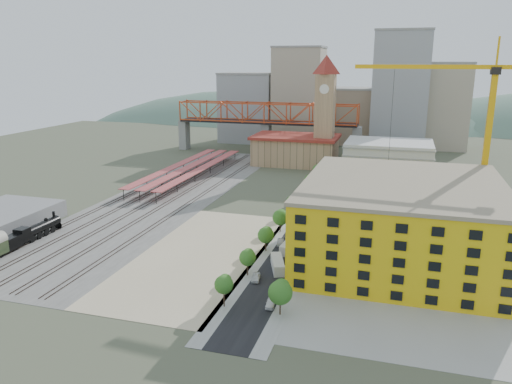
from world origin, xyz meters
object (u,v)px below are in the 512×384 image
(clock_tower, at_px, (325,101))
(car_0, at_px, (256,277))
(locomotive, at_px, (32,233))
(site_trailer_a, at_px, (278,264))
(site_trailer_d, at_px, (305,222))
(site_trailer_c, at_px, (299,232))
(tower_crane, at_px, (477,115))
(construction_building, at_px, (401,220))
(site_trailer_b, at_px, (289,246))

(clock_tower, distance_m, car_0, 125.31)
(locomotive, height_order, site_trailer_a, locomotive)
(locomotive, distance_m, site_trailer_d, 73.18)
(site_trailer_c, height_order, site_trailer_d, site_trailer_d)
(tower_crane, xyz_separation_m, site_trailer_d, (-43.17, -9.47, -30.45))
(clock_tower, relative_size, locomotive, 2.25)
(construction_building, bearing_deg, site_trailer_b, -173.21)
(locomotive, distance_m, site_trailer_a, 66.01)
(construction_building, xyz_separation_m, locomotive, (-92.00, -14.96, -7.25))
(site_trailer_a, relative_size, site_trailer_b, 1.00)
(site_trailer_b, bearing_deg, site_trailer_d, 94.35)
(construction_building, relative_size, site_trailer_a, 5.58)
(clock_tower, bearing_deg, site_trailer_b, -85.56)
(construction_building, distance_m, site_trailer_b, 27.43)
(site_trailer_b, bearing_deg, site_trailer_a, -85.65)
(construction_building, height_order, tower_crane, tower_crane)
(construction_building, height_order, site_trailer_d, construction_building)
(site_trailer_d, bearing_deg, site_trailer_b, -80.51)
(clock_tower, bearing_deg, car_0, -87.65)
(construction_building, xyz_separation_m, site_trailer_b, (-26.00, -3.09, -8.17))
(locomotive, height_order, site_trailer_d, locomotive)
(construction_building, bearing_deg, site_trailer_a, -150.00)
(locomotive, xyz_separation_m, tower_crane, (109.17, 41.07, 29.63))
(clock_tower, distance_m, tower_crane, 89.93)
(construction_building, relative_size, car_0, 11.85)
(locomotive, height_order, site_trailer_c, locomotive)
(tower_crane, distance_m, site_trailer_d, 53.66)
(site_trailer_a, xyz_separation_m, car_0, (-3.00, -7.05, -0.51))
(site_trailer_b, relative_size, car_0, 2.12)
(tower_crane, bearing_deg, site_trailer_b, -145.92)
(site_trailer_b, height_order, site_trailer_c, site_trailer_b)
(construction_building, relative_size, site_trailer_c, 5.84)
(tower_crane, xyz_separation_m, site_trailer_a, (-43.17, -41.12, -30.54))
(site_trailer_b, distance_m, car_0, 19.21)
(clock_tower, relative_size, site_trailer_d, 5.33)
(locomotive, relative_size, tower_crane, 0.45)
(construction_building, height_order, site_trailer_b, construction_building)
(site_trailer_b, bearing_deg, clock_tower, 98.79)
(site_trailer_a, xyz_separation_m, site_trailer_c, (0.00, 23.27, -0.06))
(tower_crane, bearing_deg, site_trailer_a, -136.39)
(tower_crane, bearing_deg, site_trailer_c, -157.54)
(site_trailer_c, bearing_deg, car_0, -83.06)
(site_trailer_a, distance_m, site_trailer_c, 23.27)
(site_trailer_d, bearing_deg, locomotive, -144.92)
(site_trailer_d, bearing_deg, tower_crane, 21.86)
(tower_crane, distance_m, car_0, 73.59)
(locomotive, distance_m, car_0, 63.41)
(tower_crane, distance_m, site_trailer_b, 60.41)
(clock_tower, xyz_separation_m, site_trailer_c, (8.00, -91.74, -27.51))
(tower_crane, relative_size, car_0, 12.06)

